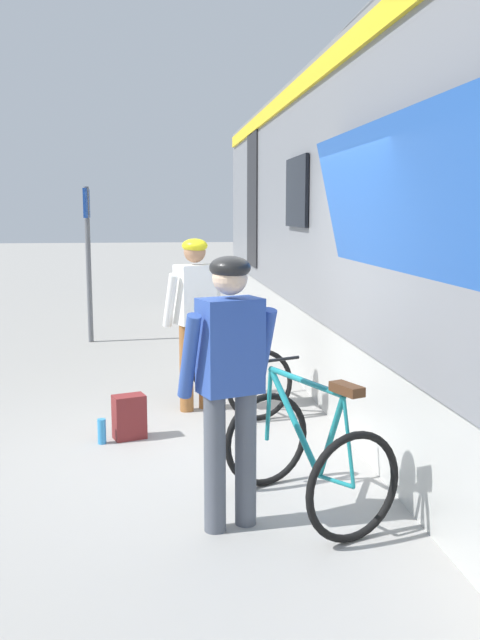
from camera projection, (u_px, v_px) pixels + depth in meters
name	position (u px, v px, depth m)	size (l,w,h in m)	color
ground_plane	(207.00, 454.00, 5.83)	(80.00, 80.00, 0.00)	gray
cyclist_near_in_blue	(230.00, 369.00, 4.34)	(0.66, 0.45, 1.76)	#4C515B
cyclist_far_in_white	(195.00, 309.00, 7.00)	(0.66, 0.49, 1.76)	#935B2D
bicycle_near_teal	(307.00, 455.00, 4.67)	(1.06, 1.26, 0.99)	black
bicycle_far_black	(239.00, 370.00, 7.18)	(0.99, 1.23, 0.99)	black
backpack_on_platform	(129.00, 417.00, 6.22)	(0.28, 0.18, 0.40)	maroon
water_bottle_near_the_bikes	(248.00, 397.00, 7.25)	(0.07, 0.07, 0.20)	red
water_bottle_by_the_backpack	(102.00, 431.00, 6.09)	(0.07, 0.07, 0.22)	#338CCC
platform_sign_post	(88.00, 238.00, 10.60)	(0.08, 0.70, 2.40)	#595B60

